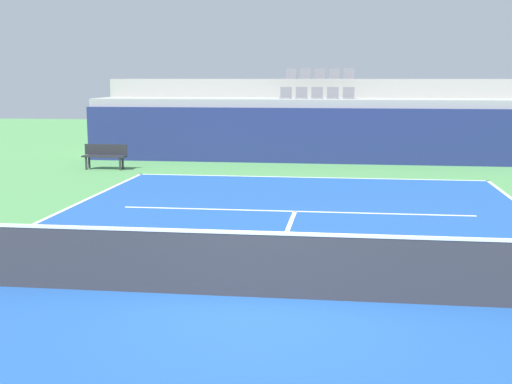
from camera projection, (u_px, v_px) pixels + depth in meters
ground_plane at (261, 298)px, 9.80m from camera, size 80.00×80.00×0.00m
court_surface at (261, 298)px, 9.80m from camera, size 11.00×24.00×0.01m
baseline_far at (308, 177)px, 21.48m from camera, size 11.00×0.10×0.00m
service_line_far at (295, 211)px, 16.05m from camera, size 8.26×0.10×0.00m
centre_service_line at (282, 244)px, 12.92m from camera, size 0.10×6.40×0.00m
back_wall at (315, 136)px, 24.94m from camera, size 17.19×0.30×2.01m
stands_tier_lower at (316, 129)px, 26.23m from camera, size 17.19×2.40×2.31m
stands_tier_upper at (319, 116)px, 28.51m from camera, size 17.19×2.40×3.04m
seating_row_lower at (317, 95)px, 26.11m from camera, size 2.83×0.44×0.44m
seating_row_upper at (320, 76)px, 28.33m from camera, size 2.83×0.44×0.44m
tennis_net at (261, 264)px, 9.71m from camera, size 11.08×0.08×1.07m
player_bench at (105, 154)px, 23.42m from camera, size 1.50×0.40×0.85m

